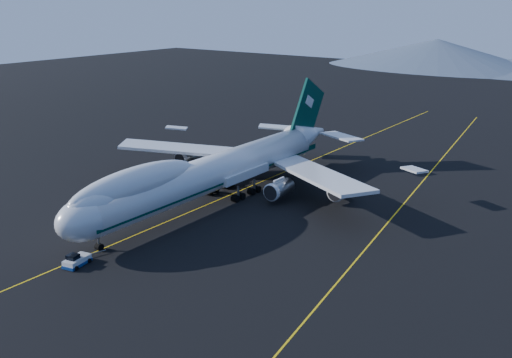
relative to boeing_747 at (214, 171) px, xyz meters
The scene contains 5 objects.
ground 5.81m from the boeing_747, 90.00° to the right, with size 500.00×500.00×0.00m, color black.
taxiway_line_main 5.80m from the boeing_747, 90.00° to the right, with size 0.25×220.00×0.01m, color yellow.
taxiway_line_side 32.14m from the boeing_747, 18.38° to the left, with size 0.25×200.00×0.01m, color yellow.
boeing_747 is the anchor object (origin of this frame).
pushback_tug 32.08m from the boeing_747, 87.30° to the right, with size 2.94×4.37×1.76m.
Camera 1 is at (64.68, -75.31, 35.65)m, focal length 40.00 mm.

